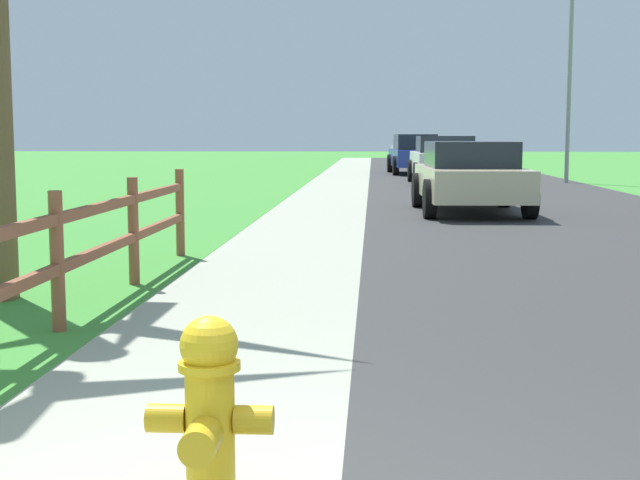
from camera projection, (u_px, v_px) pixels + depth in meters
The scene contains 11 objects.
ground_plane at pixel (369, 186), 27.85m from camera, with size 120.00×120.00×0.00m, color #419036.
road_asphalt at pixel (475, 183), 29.63m from camera, with size 7.00×66.00×0.01m, color #333333.
curb_concrete at pixel (279, 182), 30.01m from camera, with size 6.00×66.00×0.01m, color #A1A590.
grass_verge at pixel (235, 182), 30.10m from camera, with size 5.00×66.00×0.00m, color #419036.
fire_hydrant at pixel (209, 410), 3.71m from camera, with size 0.53×0.44×0.81m.
rail_fence at pixel (57, 251), 7.05m from camera, with size 0.11×9.16×1.12m.
parked_suv_beige at pixel (470, 176), 18.07m from camera, with size 2.20×4.49×1.43m.
parked_car_white at pixel (444, 160), 28.64m from camera, with size 2.19×4.79×1.54m.
parked_car_blue at pixel (415, 154), 36.47m from camera, with size 2.19×4.93×1.60m.
parked_car_silver at pixel (410, 151), 46.78m from camera, with size 2.08×4.65×1.53m.
street_lamp at pixel (573, 65), 29.14m from camera, with size 1.17×0.20×6.44m.
Camera 1 is at (0.13, -2.90, 1.55)m, focal length 50.41 mm.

